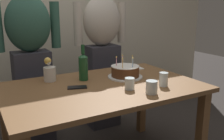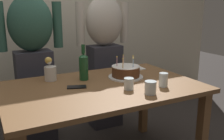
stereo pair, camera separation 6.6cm
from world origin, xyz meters
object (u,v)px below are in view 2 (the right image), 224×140
object	(u,v)px
water_glass_side	(163,80)
napkin_stack	(136,69)
person_woman_cardigan	(105,50)
birthday_cake	(126,72)
cell_phone	(77,87)
person_man_bearded	(33,56)
wine_bottle	(84,66)
water_glass_far	(129,84)
water_glass_near	(150,88)
flower_vase	(50,71)

from	to	relation	value
water_glass_side	napkin_stack	world-z (taller)	water_glass_side
person_woman_cardigan	birthday_cake	bearing A→B (deg)	79.99
napkin_stack	person_woman_cardigan	bearing A→B (deg)	105.93
birthday_cake	water_glass_side	size ratio (longest dim) A/B	2.80
birthday_cake	person_woman_cardigan	bearing A→B (deg)	79.99
cell_phone	person_woman_cardigan	size ratio (longest dim) A/B	0.09
birthday_cake	person_woman_cardigan	size ratio (longest dim) A/B	0.18
birthday_cake	napkin_stack	world-z (taller)	birthday_cake
birthday_cake	person_man_bearded	xyz separation A→B (m)	(-0.64, 0.65, 0.08)
birthday_cake	water_glass_side	bearing A→B (deg)	-69.50
wine_bottle	person_man_bearded	size ratio (longest dim) A/B	0.18
cell_phone	person_woman_cardigan	bearing A→B (deg)	70.26
wine_bottle	water_glass_side	bearing A→B (deg)	-43.72
wine_bottle	cell_phone	xyz separation A→B (m)	(-0.12, -0.17, -0.11)
cell_phone	napkin_stack	bearing A→B (deg)	40.95
water_glass_far	napkin_stack	size ratio (longest dim) A/B	0.54
water_glass_near	wine_bottle	world-z (taller)	wine_bottle
wine_bottle	person_man_bearded	world-z (taller)	person_man_bearded
water_glass_side	cell_phone	size ratio (longest dim) A/B	0.73
person_woman_cardigan	napkin_stack	bearing A→B (deg)	105.93
water_glass_near	person_man_bearded	size ratio (longest dim) A/B	0.06
water_glass_near	water_glass_side	bearing A→B (deg)	26.75
napkin_stack	wine_bottle	bearing A→B (deg)	-169.18
water_glass_near	wine_bottle	distance (m)	0.62
napkin_stack	person_woman_cardigan	distance (m)	0.47
birthday_cake	person_man_bearded	size ratio (longest dim) A/B	0.18
water_glass_side	napkin_stack	bearing A→B (deg)	78.90
napkin_stack	person_woman_cardigan	xyz separation A→B (m)	(-0.12, 0.43, 0.13)
water_glass_near	person_woman_cardigan	bearing A→B (deg)	81.00
flower_vase	person_woman_cardigan	bearing A→B (deg)	31.64
flower_vase	water_glass_side	bearing A→B (deg)	-37.80
birthday_cake	water_glass_far	xyz separation A→B (m)	(-0.14, -0.28, -0.01)
person_man_bearded	water_glass_near	bearing A→B (deg)	118.18
cell_phone	flower_vase	distance (m)	0.31
water_glass_near	flower_vase	bearing A→B (deg)	129.26
water_glass_far	water_glass_side	distance (m)	0.28
cell_phone	napkin_stack	world-z (taller)	same
water_glass_side	flower_vase	distance (m)	0.91
birthday_cake	wine_bottle	bearing A→B (deg)	162.99
flower_vase	person_man_bearded	bearing A→B (deg)	96.45
water_glass_far	cell_phone	xyz separation A→B (m)	(-0.32, 0.22, -0.04)
napkin_stack	water_glass_far	bearing A→B (deg)	-127.20
water_glass_near	cell_phone	bearing A→B (deg)	137.33
water_glass_side	flower_vase	world-z (taller)	flower_vase
napkin_stack	person_man_bearded	size ratio (longest dim) A/B	0.10
flower_vase	person_man_bearded	size ratio (longest dim) A/B	0.12
cell_phone	flower_vase	xyz separation A→B (m)	(-0.13, 0.28, 0.07)
wine_bottle	flower_vase	world-z (taller)	wine_bottle
person_man_bearded	person_woman_cardigan	distance (m)	0.75
water_glass_far	flower_vase	size ratio (longest dim) A/B	0.44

